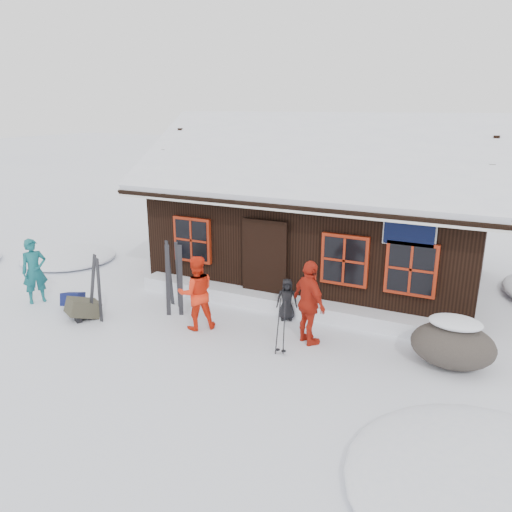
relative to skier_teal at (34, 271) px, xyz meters
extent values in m
plane|color=white|center=(4.09, -0.15, -0.79)|extent=(120.00, 120.00, 0.00)
cube|color=black|center=(5.59, 4.85, 0.46)|extent=(8.00, 5.00, 2.50)
cube|color=black|center=(5.59, 3.38, 2.56)|extent=(8.90, 3.14, 1.88)
cube|color=black|center=(5.59, 6.33, 2.56)|extent=(8.90, 3.14, 1.88)
cube|color=white|center=(5.59, 3.38, 2.70)|extent=(8.72, 3.07, 1.86)
cube|color=white|center=(5.59, 6.33, 2.70)|extent=(8.72, 3.07, 1.86)
cube|color=white|center=(5.59, 4.85, 3.43)|extent=(8.81, 0.22, 0.14)
cube|color=silver|center=(5.59, 1.90, 1.69)|extent=(8.90, 0.10, 0.20)
cube|color=black|center=(4.99, 2.30, 0.21)|extent=(1.00, 0.10, 2.00)
cube|color=black|center=(8.19, 2.27, 1.36)|extent=(1.00, 0.06, 0.60)
cube|color=maroon|center=(2.99, 2.29, 0.56)|extent=(1.04, 0.10, 1.14)
cube|color=black|center=(2.99, 2.25, 0.56)|extent=(0.90, 0.04, 1.00)
cube|color=maroon|center=(6.89, 2.29, 0.56)|extent=(1.04, 0.10, 1.14)
cube|color=black|center=(6.89, 2.25, 0.56)|extent=(0.90, 0.04, 1.00)
cube|color=maroon|center=(8.29, 2.29, 0.56)|extent=(1.04, 0.10, 1.14)
cube|color=black|center=(8.29, 2.25, 0.56)|extent=(0.90, 0.04, 1.00)
cube|color=white|center=(5.59, 2.10, -0.61)|extent=(7.60, 0.60, 0.35)
ellipsoid|color=white|center=(-1.91, 2.85, -0.79)|extent=(2.80, 2.80, 0.34)
ellipsoid|color=white|center=(10.09, -2.15, -0.79)|extent=(3.60, 3.60, 0.43)
imported|color=#145B60|center=(0.00, 0.00, 0.00)|extent=(0.61, 0.68, 1.57)
imported|color=red|center=(4.27, 0.42, 0.02)|extent=(0.99, 0.97, 1.60)
imported|color=#B32212|center=(6.64, 0.79, 0.07)|extent=(1.05, 0.95, 1.72)
imported|color=black|center=(5.81, 1.66, -0.31)|extent=(0.54, 0.46, 0.95)
ellipsoid|color=#433C36|center=(9.31, 1.05, -0.38)|extent=(1.48, 1.11, 0.82)
ellipsoid|color=white|center=(9.31, 1.05, -0.03)|extent=(0.93, 0.68, 0.21)
cube|color=black|center=(2.02, -0.24, -0.04)|extent=(0.36, 0.11, 1.59)
cube|color=black|center=(2.28, -0.30, -0.04)|extent=(0.30, 0.22, 1.59)
cube|color=black|center=(2.99, 1.28, -0.02)|extent=(0.17, 0.06, 1.63)
cube|color=black|center=(3.25, 1.24, -0.02)|extent=(0.16, 0.09, 1.63)
cube|color=black|center=(3.33, 0.73, 0.02)|extent=(0.12, 0.09, 1.71)
cube|color=black|center=(3.58, 0.85, 0.02)|extent=(0.14, 0.06, 1.71)
cylinder|color=black|center=(6.27, 0.11, -0.24)|extent=(0.08, 0.10, 1.17)
cylinder|color=black|center=(6.40, 0.11, -0.24)|extent=(0.08, 0.10, 1.17)
cube|color=#11194D|center=(1.06, 0.09, -0.64)|extent=(0.61, 0.67, 0.30)
cube|color=#3C3A2B|center=(1.73, -0.28, -0.61)|extent=(0.73, 0.80, 0.35)
camera|label=1|loc=(9.65, -7.83, 3.78)|focal=35.00mm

